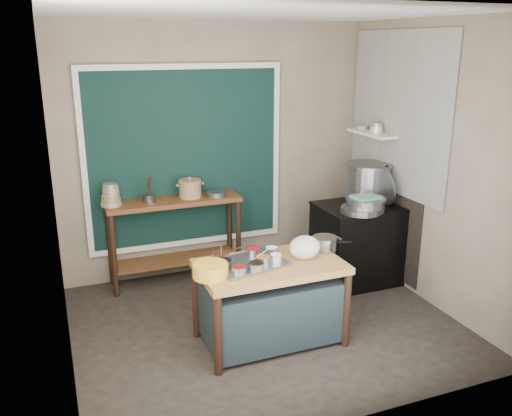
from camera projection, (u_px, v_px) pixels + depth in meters
name	position (u px, v px, depth m)	size (l,w,h in m)	color
floor	(265.00, 324.00, 5.17)	(3.50, 3.00, 0.02)	#2D2822
back_wall	(215.00, 151.00, 6.10)	(3.50, 0.02, 2.80)	gray
left_wall	(53.00, 202.00, 4.15)	(0.02, 3.00, 2.80)	gray
right_wall	(429.00, 166.00, 5.37)	(0.02, 3.00, 2.80)	gray
ceiling	(266.00, 11.00, 4.35)	(3.50, 3.00, 0.02)	gray
curtain_panel	(186.00, 158.00, 5.96)	(2.10, 0.02, 1.90)	black
curtain_frame	(186.00, 158.00, 5.95)	(2.22, 0.03, 2.02)	beige
tile_panel	(398.00, 114.00, 5.72)	(0.02, 1.70, 1.70)	#B2B2AA
soot_patch	(385.00, 214.00, 6.15)	(0.01, 1.30, 1.30)	black
wall_shelf	(372.00, 133.00, 6.02)	(0.22, 0.70, 0.03)	beige
prep_table	(270.00, 303.00, 4.77)	(1.25, 0.72, 0.75)	olive
back_counter	(175.00, 241.00, 5.98)	(1.45, 0.40, 0.95)	#5A3419
stove_block	(359.00, 244.00, 6.00)	(0.90, 0.68, 0.85)	black
stove_top	(361.00, 206.00, 5.87)	(0.92, 0.69, 0.03)	black
condiment_tray	(248.00, 263.00, 4.62)	(0.61, 0.43, 0.03)	gray
condiment_bowls	(247.00, 259.00, 4.60)	(0.63, 0.45, 0.06)	gray
yellow_basin	(210.00, 270.00, 4.37)	(0.29, 0.29, 0.11)	gold
saucepan	(325.00, 244.00, 4.93)	(0.23, 0.23, 0.13)	gray
plastic_bag_a	(305.00, 247.00, 4.74)	(0.28, 0.24, 0.21)	white
plastic_bag_b	(309.00, 246.00, 4.86)	(0.19, 0.16, 0.14)	white
bowl_stack	(111.00, 196.00, 5.58)	(0.21, 0.21, 0.24)	tan
utensil_cup	(149.00, 198.00, 5.73)	(0.14, 0.14, 0.08)	gray
ceramic_crock	(190.00, 189.00, 5.89)	(0.26, 0.26, 0.18)	#8D734D
wide_bowl	(216.00, 194.00, 5.95)	(0.21, 0.21, 0.05)	gray
stock_pot	(368.00, 182.00, 6.01)	(0.53, 0.53, 0.41)	gray
pot_lid	(384.00, 185.00, 5.84)	(0.44, 0.44, 0.02)	gray
steamer	(366.00, 204.00, 5.65)	(0.43, 0.43, 0.14)	gray
green_cloth	(366.00, 197.00, 5.63)	(0.28, 0.21, 0.02)	slate
shallow_pan	(361.00, 210.00, 5.61)	(0.42, 0.42, 0.05)	gray
shelf_bowl_stack	(376.00, 128.00, 5.94)	(0.14, 0.14, 0.11)	silver
shelf_bowl_green	(362.00, 128.00, 6.19)	(0.12, 0.12, 0.04)	gray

